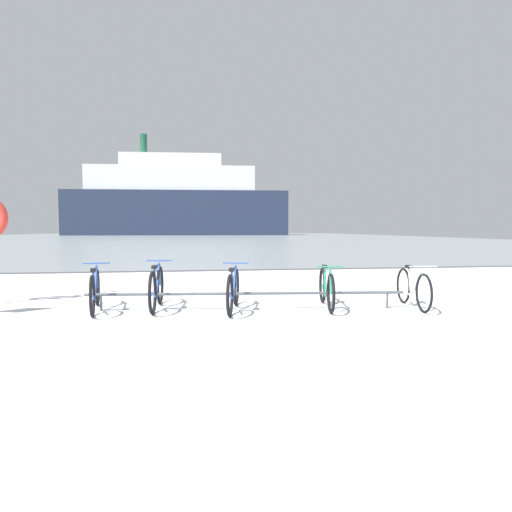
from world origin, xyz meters
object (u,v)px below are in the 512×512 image
(bicycle_1, at_px, (157,288))
(bicycle_0, at_px, (95,290))
(bicycle_4, at_px, (413,288))
(bicycle_2, at_px, (233,290))
(ferry_ship, at_px, (176,202))
(bicycle_3, at_px, (326,288))

(bicycle_1, bearing_deg, bicycle_0, -178.60)
(bicycle_1, relative_size, bicycle_4, 1.05)
(bicycle_1, height_order, bicycle_4, bicycle_1)
(bicycle_0, relative_size, bicycle_2, 1.05)
(ferry_ship, bearing_deg, bicycle_2, -87.63)
(bicycle_0, height_order, bicycle_3, bicycle_0)
(bicycle_4, bearing_deg, ferry_ship, 94.45)
(bicycle_4, height_order, ferry_ship, ferry_ship)
(bicycle_0, relative_size, bicycle_3, 1.02)
(bicycle_2, bearing_deg, bicycle_1, 164.45)
(bicycle_2, relative_size, ferry_ship, 0.04)
(ferry_ship, bearing_deg, bicycle_4, -85.55)
(bicycle_0, xyz_separation_m, ferry_ship, (-1.27, 86.41, 6.68))
(bicycle_3, bearing_deg, bicycle_2, -179.20)
(bicycle_1, distance_m, bicycle_3, 2.97)
(bicycle_0, bearing_deg, bicycle_1, 1.40)
(bicycle_0, bearing_deg, bicycle_4, -5.45)
(bicycle_1, xyz_separation_m, ferry_ship, (-2.29, 86.39, 6.67))
(bicycle_0, xyz_separation_m, bicycle_4, (5.49, -0.52, -0.00))
(ferry_ship, bearing_deg, bicycle_1, -88.48)
(bicycle_4, bearing_deg, bicycle_3, 172.13)
(bicycle_3, relative_size, ferry_ship, 0.04)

